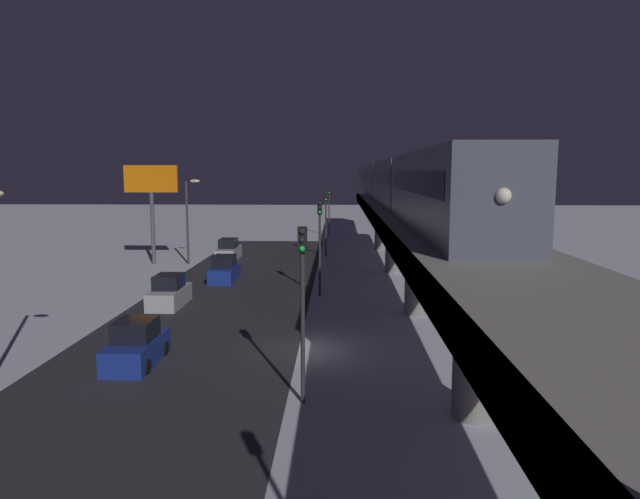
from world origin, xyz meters
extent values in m
plane|color=silver|center=(0.00, 0.00, 0.00)|extent=(240.00, 240.00, 0.00)
cube|color=#28282D|center=(5.37, 0.00, 0.00)|extent=(11.00, 85.18, 0.01)
cube|color=gray|center=(-6.57, 0.00, 5.37)|extent=(5.00, 85.18, 0.80)
cube|color=#38383D|center=(-4.19, 0.00, 5.37)|extent=(0.24, 83.48, 0.80)
cylinder|color=gray|center=(-6.57, -35.49, 2.48)|extent=(1.40, 1.40, 4.97)
cylinder|color=gray|center=(-6.57, -21.30, 2.48)|extent=(1.40, 1.40, 4.97)
cylinder|color=gray|center=(-6.57, -7.10, 2.48)|extent=(1.40, 1.40, 4.97)
cylinder|color=gray|center=(-6.57, 7.10, 2.48)|extent=(1.40, 1.40, 4.97)
cube|color=#4C5160|center=(-6.57, 0.70, 7.47)|extent=(2.90, 18.00, 3.40)
cube|color=black|center=(-6.57, 0.70, 7.88)|extent=(2.94, 16.20, 0.90)
cube|color=#4C5160|center=(-6.57, -17.90, 7.47)|extent=(2.90, 18.00, 3.40)
cube|color=black|center=(-6.57, -17.90, 7.88)|extent=(2.94, 16.20, 0.90)
cube|color=#4C5160|center=(-6.57, -36.50, 7.47)|extent=(2.90, 18.00, 3.40)
cube|color=black|center=(-6.57, -36.50, 7.88)|extent=(2.94, 16.20, 0.90)
cube|color=#4C5160|center=(-6.57, -55.10, 7.47)|extent=(2.90, 18.00, 3.40)
cube|color=black|center=(-6.57, -55.10, 7.88)|extent=(2.94, 16.20, 0.90)
sphere|color=white|center=(-6.57, 9.75, 7.64)|extent=(0.44, 0.44, 0.44)
cube|color=navy|center=(6.77, 2.13, 0.55)|extent=(1.80, 4.02, 1.10)
cube|color=black|center=(6.77, 2.13, 1.54)|extent=(1.58, 1.93, 0.87)
cylinder|color=black|center=(5.92, 3.38, 0.32)|extent=(0.20, 0.64, 0.64)
cylinder|color=black|center=(7.63, 3.38, 0.32)|extent=(0.20, 0.64, 0.64)
cylinder|color=black|center=(5.92, 0.88, 0.32)|extent=(0.20, 0.64, 0.64)
cylinder|color=black|center=(7.63, 0.88, 0.32)|extent=(0.20, 0.64, 0.64)
cube|color=#B2B2B7|center=(8.57, -28.05, 0.55)|extent=(1.80, 4.64, 1.10)
cube|color=black|center=(8.57, -28.05, 1.54)|extent=(1.58, 2.23, 0.87)
cube|color=#B2B2B7|center=(8.57, -8.73, 0.55)|extent=(1.80, 4.18, 1.10)
cube|color=black|center=(8.57, -8.73, 1.54)|extent=(1.58, 2.01, 0.87)
cube|color=navy|center=(6.77, -17.03, 0.55)|extent=(1.80, 4.14, 1.10)
cube|color=black|center=(6.77, -17.03, 1.54)|extent=(1.58, 1.99, 0.87)
cylinder|color=#2D2D2D|center=(-0.73, 6.09, 2.75)|extent=(0.16, 0.16, 5.50)
cube|color=black|center=(-0.73, 6.09, 5.95)|extent=(0.32, 0.32, 0.90)
sphere|color=black|center=(-0.73, 6.27, 6.25)|extent=(0.20, 0.20, 0.20)
sphere|color=black|center=(-0.73, 6.27, 5.95)|extent=(0.20, 0.20, 0.20)
sphere|color=#19E53F|center=(-0.73, 6.27, 5.65)|extent=(0.20, 0.20, 0.20)
cylinder|color=#2D2D2D|center=(-0.73, -11.97, 2.75)|extent=(0.16, 0.16, 5.50)
cube|color=black|center=(-0.73, -11.97, 5.95)|extent=(0.32, 0.32, 0.90)
sphere|color=black|center=(-0.73, -11.79, 6.25)|extent=(0.20, 0.20, 0.20)
sphere|color=black|center=(-0.73, -11.79, 5.95)|extent=(0.20, 0.20, 0.20)
sphere|color=#19E53F|center=(-0.73, -11.79, 5.65)|extent=(0.20, 0.20, 0.20)
cylinder|color=#2D2D2D|center=(-0.73, -30.03, 2.75)|extent=(0.16, 0.16, 5.50)
cube|color=black|center=(-0.73, -30.03, 5.95)|extent=(0.32, 0.32, 0.90)
sphere|color=black|center=(-0.73, -29.85, 6.25)|extent=(0.20, 0.20, 0.20)
sphere|color=black|center=(-0.73, -29.85, 5.95)|extent=(0.20, 0.20, 0.20)
sphere|color=#19E53F|center=(-0.73, -29.85, 5.65)|extent=(0.20, 0.20, 0.20)
cylinder|color=#2D2D2D|center=(-0.73, -48.09, 2.75)|extent=(0.16, 0.16, 5.50)
cube|color=black|center=(-0.73, -48.09, 5.95)|extent=(0.32, 0.32, 0.90)
sphere|color=black|center=(-0.73, -47.91, 6.25)|extent=(0.20, 0.20, 0.20)
sphere|color=black|center=(-0.73, -47.91, 5.95)|extent=(0.20, 0.20, 0.20)
sphere|color=#19E53F|center=(-0.73, -47.91, 5.65)|extent=(0.20, 0.20, 0.20)
cylinder|color=#4C4C51|center=(14.78, -24.84, 3.25)|extent=(0.36, 0.36, 6.50)
cube|color=orange|center=(14.78, -24.84, 7.70)|extent=(4.80, 0.30, 2.40)
cylinder|color=#38383D|center=(11.67, -25.00, 3.75)|extent=(0.20, 0.20, 7.50)
ellipsoid|color=#F4E5B2|center=(10.87, -25.00, 7.50)|extent=(0.90, 0.44, 0.30)
camera|label=1|loc=(-2.00, 25.77, 8.28)|focal=31.99mm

